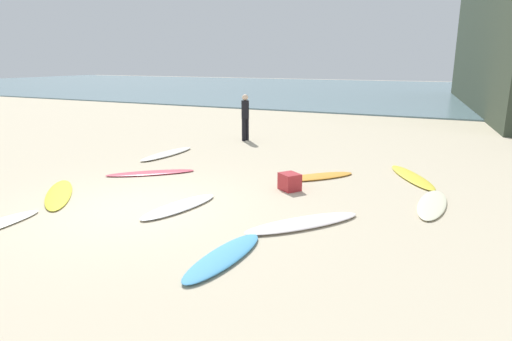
{
  "coord_description": "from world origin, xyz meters",
  "views": [
    {
      "loc": [
        5.79,
        -6.65,
        2.95
      ],
      "look_at": [
        1.39,
        2.77,
        0.3
      ],
      "focal_mm": 30.61,
      "sensor_mm": 36.0,
      "label": 1
    }
  ],
  "objects_px": {
    "surfboard_0": "(59,194)",
    "surfboard_7": "(432,204)",
    "beach_cooler": "(290,182)",
    "surfboard_3": "(224,257)",
    "surfboard_1": "(303,223)",
    "beachgoer_near": "(245,115)",
    "surfboard_6": "(151,173)",
    "surfboard_4": "(317,176)",
    "surfboard_5": "(167,154)",
    "surfboard_8": "(412,177)",
    "surfboard_2": "(179,206)"
  },
  "relations": [
    {
      "from": "surfboard_0",
      "to": "surfboard_6",
      "type": "relative_size",
      "value": 1.06
    },
    {
      "from": "surfboard_0",
      "to": "surfboard_5",
      "type": "xyz_separation_m",
      "value": [
        -0.36,
        4.51,
        0.01
      ]
    },
    {
      "from": "beachgoer_near",
      "to": "surfboard_8",
      "type": "bearing_deg",
      "value": -104.32
    },
    {
      "from": "surfboard_3",
      "to": "beach_cooler",
      "type": "distance_m",
      "value": 3.86
    },
    {
      "from": "surfboard_4",
      "to": "surfboard_6",
      "type": "xyz_separation_m",
      "value": [
        -4.13,
        -1.5,
        -0.0
      ]
    },
    {
      "from": "beachgoer_near",
      "to": "surfboard_5",
      "type": "bearing_deg",
      "value": 173.29
    },
    {
      "from": "surfboard_4",
      "to": "beachgoer_near",
      "type": "relative_size",
      "value": 1.2
    },
    {
      "from": "surfboard_0",
      "to": "beachgoer_near",
      "type": "height_order",
      "value": "beachgoer_near"
    },
    {
      "from": "beachgoer_near",
      "to": "surfboard_6",
      "type": "bearing_deg",
      "value": -169.38
    },
    {
      "from": "beach_cooler",
      "to": "surfboard_3",
      "type": "bearing_deg",
      "value": -84.24
    },
    {
      "from": "surfboard_0",
      "to": "surfboard_7",
      "type": "bearing_deg",
      "value": 156.01
    },
    {
      "from": "surfboard_4",
      "to": "surfboard_5",
      "type": "height_order",
      "value": "surfboard_5"
    },
    {
      "from": "surfboard_1",
      "to": "beachgoer_near",
      "type": "relative_size",
      "value": 1.38
    },
    {
      "from": "surfboard_1",
      "to": "surfboard_3",
      "type": "height_order",
      "value": "surfboard_3"
    },
    {
      "from": "surfboard_4",
      "to": "beachgoer_near",
      "type": "bearing_deg",
      "value": -1.76
    },
    {
      "from": "surfboard_5",
      "to": "beach_cooler",
      "type": "distance_m",
      "value": 5.26
    },
    {
      "from": "surfboard_7",
      "to": "surfboard_5",
      "type": "bearing_deg",
      "value": 169.37
    },
    {
      "from": "surfboard_2",
      "to": "surfboard_5",
      "type": "xyz_separation_m",
      "value": [
        -3.31,
        4.1,
        0.01
      ]
    },
    {
      "from": "surfboard_7",
      "to": "beachgoer_near",
      "type": "distance_m",
      "value": 8.63
    },
    {
      "from": "surfboard_4",
      "to": "surfboard_6",
      "type": "relative_size",
      "value": 0.9
    },
    {
      "from": "surfboard_1",
      "to": "surfboard_2",
      "type": "bearing_deg",
      "value": -136.86
    },
    {
      "from": "surfboard_3",
      "to": "beach_cooler",
      "type": "xyz_separation_m",
      "value": [
        -0.39,
        3.84,
        0.15
      ]
    },
    {
      "from": "surfboard_2",
      "to": "beachgoer_near",
      "type": "relative_size",
      "value": 1.16
    },
    {
      "from": "surfboard_0",
      "to": "surfboard_4",
      "type": "height_order",
      "value": "surfboard_4"
    },
    {
      "from": "surfboard_3",
      "to": "surfboard_6",
      "type": "distance_m",
      "value": 5.6
    },
    {
      "from": "surfboard_1",
      "to": "surfboard_2",
      "type": "distance_m",
      "value": 2.61
    },
    {
      "from": "surfboard_0",
      "to": "surfboard_5",
      "type": "distance_m",
      "value": 4.52
    },
    {
      "from": "surfboard_3",
      "to": "beachgoer_near",
      "type": "relative_size",
      "value": 1.15
    },
    {
      "from": "surfboard_6",
      "to": "beach_cooler",
      "type": "height_order",
      "value": "beach_cooler"
    },
    {
      "from": "surfboard_7",
      "to": "surfboard_4",
      "type": "bearing_deg",
      "value": 159.98
    },
    {
      "from": "surfboard_1",
      "to": "surfboard_5",
      "type": "relative_size",
      "value": 0.99
    },
    {
      "from": "surfboard_2",
      "to": "surfboard_6",
      "type": "distance_m",
      "value": 3.01
    },
    {
      "from": "surfboard_0",
      "to": "surfboard_7",
      "type": "xyz_separation_m",
      "value": [
        7.63,
        2.76,
        0.0
      ]
    },
    {
      "from": "surfboard_3",
      "to": "surfboard_4",
      "type": "distance_m",
      "value": 5.15
    },
    {
      "from": "surfboard_1",
      "to": "beachgoer_near",
      "type": "distance_m",
      "value": 8.79
    },
    {
      "from": "surfboard_5",
      "to": "surfboard_8",
      "type": "bearing_deg",
      "value": -174.36
    },
    {
      "from": "surfboard_5",
      "to": "beachgoer_near",
      "type": "bearing_deg",
      "value": -105.32
    },
    {
      "from": "surfboard_0",
      "to": "surfboard_8",
      "type": "xyz_separation_m",
      "value": [
        7.0,
        4.87,
        0.01
      ]
    },
    {
      "from": "surfboard_4",
      "to": "surfboard_8",
      "type": "xyz_separation_m",
      "value": [
        2.21,
        0.98,
        0.0
      ]
    },
    {
      "from": "surfboard_7",
      "to": "beach_cooler",
      "type": "bearing_deg",
      "value": -174.87
    },
    {
      "from": "surfboard_5",
      "to": "surfboard_0",
      "type": "bearing_deg",
      "value": 97.36
    },
    {
      "from": "surfboard_6",
      "to": "surfboard_7",
      "type": "distance_m",
      "value": 6.96
    },
    {
      "from": "surfboard_7",
      "to": "beach_cooler",
      "type": "xyz_separation_m",
      "value": [
        -3.09,
        -0.18,
        0.16
      ]
    },
    {
      "from": "surfboard_6",
      "to": "surfboard_8",
      "type": "height_order",
      "value": "surfboard_8"
    },
    {
      "from": "beach_cooler",
      "to": "surfboard_4",
      "type": "bearing_deg",
      "value": 78.57
    },
    {
      "from": "surfboard_8",
      "to": "surfboard_7",
      "type": "bearing_deg",
      "value": 78.16
    },
    {
      "from": "beach_cooler",
      "to": "surfboard_6",
      "type": "bearing_deg",
      "value": -177.16
    },
    {
      "from": "surfboard_6",
      "to": "surfboard_8",
      "type": "distance_m",
      "value": 6.8
    },
    {
      "from": "surfboard_1",
      "to": "beachgoer_near",
      "type": "xyz_separation_m",
      "value": [
        -4.8,
        7.3,
        0.91
      ]
    },
    {
      "from": "beachgoer_near",
      "to": "beach_cooler",
      "type": "xyz_separation_m",
      "value": [
        3.78,
        -5.31,
        -0.76
      ]
    }
  ]
}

